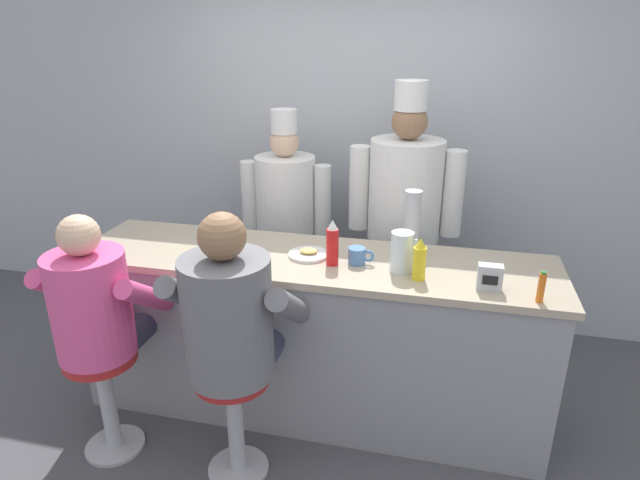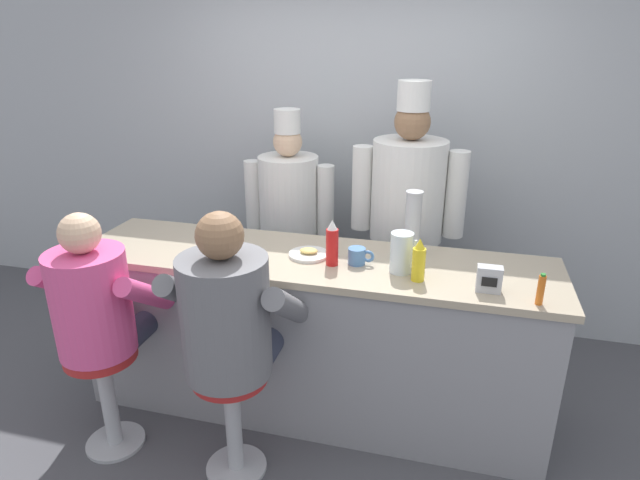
# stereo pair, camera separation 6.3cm
# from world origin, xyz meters

# --- Properties ---
(ground_plane) EXTENTS (20.00, 20.00, 0.00)m
(ground_plane) POSITION_xyz_m (0.00, 0.00, 0.00)
(ground_plane) COLOR #4C4C51
(wall_back) EXTENTS (10.00, 0.06, 2.70)m
(wall_back) POSITION_xyz_m (0.00, 1.62, 1.35)
(wall_back) COLOR #B2B7BC
(wall_back) RESTS_ON ground_plane
(diner_counter) EXTENTS (2.69, 0.68, 0.99)m
(diner_counter) POSITION_xyz_m (0.00, 0.34, 0.50)
(diner_counter) COLOR gray
(diner_counter) RESTS_ON ground_plane
(ketchup_bottle_red) EXTENTS (0.07, 0.07, 0.25)m
(ketchup_bottle_red) POSITION_xyz_m (0.13, 0.27, 1.11)
(ketchup_bottle_red) COLOR red
(ketchup_bottle_red) RESTS_ON diner_counter
(mustard_bottle_yellow) EXTENTS (0.07, 0.07, 0.22)m
(mustard_bottle_yellow) POSITION_xyz_m (0.60, 0.19, 1.10)
(mustard_bottle_yellow) COLOR yellow
(mustard_bottle_yellow) RESTS_ON diner_counter
(hot_sauce_bottle_orange) EXTENTS (0.03, 0.03, 0.15)m
(hot_sauce_bottle_orange) POSITION_xyz_m (1.16, 0.07, 1.06)
(hot_sauce_bottle_orange) COLOR orange
(hot_sauce_bottle_orange) RESTS_ON diner_counter
(water_pitcher_clear) EXTENTS (0.14, 0.12, 0.21)m
(water_pitcher_clear) POSITION_xyz_m (0.50, 0.27, 1.10)
(water_pitcher_clear) COLOR silver
(water_pitcher_clear) RESTS_ON diner_counter
(breakfast_plate) EXTENTS (0.22, 0.22, 0.04)m
(breakfast_plate) POSITION_xyz_m (-0.02, 0.35, 1.00)
(breakfast_plate) COLOR white
(breakfast_plate) RESTS_ON diner_counter
(cereal_bowl) EXTENTS (0.16, 0.16, 0.05)m
(cereal_bowl) POSITION_xyz_m (-0.37, 0.10, 1.02)
(cereal_bowl) COLOR white
(cereal_bowl) RESTS_ON diner_counter
(coffee_mug_blue) EXTENTS (0.14, 0.09, 0.09)m
(coffee_mug_blue) POSITION_xyz_m (0.27, 0.31, 1.04)
(coffee_mug_blue) COLOR #4C7AB2
(coffee_mug_blue) RESTS_ON diner_counter
(cup_stack_steel) EXTENTS (0.10, 0.10, 0.36)m
(cup_stack_steel) POSITION_xyz_m (0.53, 0.54, 1.17)
(cup_stack_steel) COLOR #B7BABF
(cup_stack_steel) RESTS_ON diner_counter
(napkin_dispenser_chrome) EXTENTS (0.12, 0.07, 0.13)m
(napkin_dispenser_chrome) POSITION_xyz_m (0.94, 0.15, 1.06)
(napkin_dispenser_chrome) COLOR silver
(napkin_dispenser_chrome) RESTS_ON diner_counter
(diner_seated_pink) EXTENTS (0.59, 0.58, 1.36)m
(diner_seated_pink) POSITION_xyz_m (-0.98, -0.24, 0.83)
(diner_seated_pink) COLOR #B2B5BA
(diner_seated_pink) RESTS_ON ground_plane
(diner_seated_grey) EXTENTS (0.64, 0.63, 1.43)m
(diner_seated_grey) POSITION_xyz_m (-0.25, -0.24, 0.87)
(diner_seated_grey) COLOR #B2B5BA
(diner_seated_grey) RESTS_ON ground_plane
(cook_in_whites_near) EXTENTS (0.66, 0.42, 1.68)m
(cook_in_whites_near) POSITION_xyz_m (-0.40, 1.17, 0.92)
(cook_in_whites_near) COLOR #232328
(cook_in_whites_near) RESTS_ON ground_plane
(cook_in_whites_far) EXTENTS (0.74, 0.47, 1.89)m
(cook_in_whites_far) POSITION_xyz_m (0.45, 1.08, 1.04)
(cook_in_whites_far) COLOR #232328
(cook_in_whites_far) RESTS_ON ground_plane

